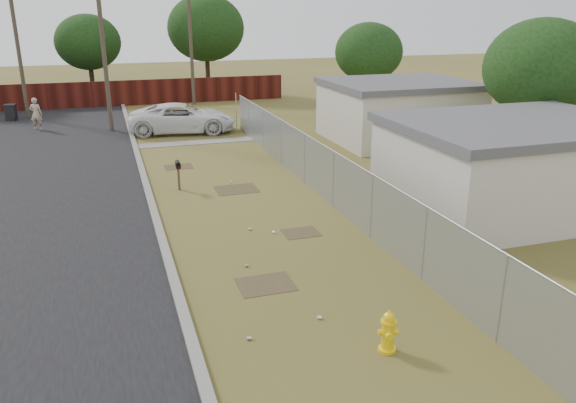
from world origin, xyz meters
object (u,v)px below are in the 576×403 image
object	(u,v)px
mailbox	(178,167)
trash_bin	(11,112)
pickup_truck	(182,118)
pedestrian	(36,114)
fire_hydrant	(388,332)

from	to	relation	value
mailbox	trash_bin	xyz separation A→B (m)	(-8.08, 17.69, -0.39)
mailbox	pickup_truck	world-z (taller)	pickup_truck
mailbox	trash_bin	world-z (taller)	mailbox
mailbox	trash_bin	bearing A→B (deg)	114.55
mailbox	pedestrian	world-z (taller)	pedestrian
pedestrian	mailbox	bearing A→B (deg)	128.30
pedestrian	trash_bin	size ratio (longest dim) A/B	1.84
fire_hydrant	mailbox	distance (m)	12.50
mailbox	pedestrian	distance (m)	15.33
trash_bin	pedestrian	bearing A→B (deg)	-63.46
fire_hydrant	trash_bin	world-z (taller)	trash_bin
trash_bin	fire_hydrant	bearing A→B (deg)	-70.39
pedestrian	trash_bin	world-z (taller)	pedestrian
pickup_truck	trash_bin	xyz separation A→B (m)	(-9.72, 6.99, -0.30)
fire_hydrant	pedestrian	world-z (taller)	pedestrian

